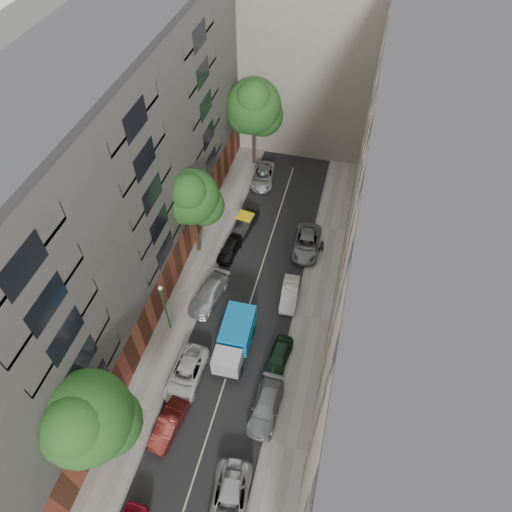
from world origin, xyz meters
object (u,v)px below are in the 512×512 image
(lamp_post, at_px, (164,303))
(car_left_2, at_px, (186,374))
(tarp_truck, at_px, (235,339))
(tree_far, at_px, (254,109))
(car_left_3, at_px, (209,294))
(tree_near, at_px, (87,421))
(car_left_4, at_px, (230,249))
(tree_mid, at_px, (192,199))
(car_right_0, at_px, (229,502))
(car_left_5, at_px, (245,224))
(car_right_1, at_px, (266,407))
(car_right_2, at_px, (278,357))
(car_right_4, at_px, (306,243))
(car_left_6, at_px, (263,176))
(car_left_1, at_px, (169,425))
(car_right_3, at_px, (290,294))
(pedestrian, at_px, (321,247))

(lamp_post, bearing_deg, car_left_2, -53.61)
(tarp_truck, relative_size, tree_far, 0.55)
(car_left_3, relative_size, tree_near, 0.52)
(car_left_4, distance_m, tree_mid, 6.74)
(car_left_3, bearing_deg, car_right_0, -57.43)
(car_left_3, bearing_deg, lamp_post, -111.24)
(car_left_3, relative_size, lamp_post, 0.90)
(car_right_0, bearing_deg, car_left_5, 95.70)
(car_right_1, relative_size, tree_far, 0.46)
(tarp_truck, distance_m, car_right_0, 11.46)
(car_left_4, relative_size, car_right_2, 0.96)
(tree_near, bearing_deg, tree_far, 87.83)
(car_right_0, relative_size, car_right_4, 1.01)
(car_left_6, relative_size, lamp_post, 0.88)
(car_left_2, distance_m, tree_near, 9.50)
(tree_near, bearing_deg, car_right_4, 67.28)
(car_left_6, relative_size, car_right_0, 0.94)
(car_right_0, relative_size, car_right_2, 1.36)
(car_left_5, distance_m, car_right_0, 25.10)
(car_left_1, distance_m, tree_mid, 18.05)
(car_left_5, bearing_deg, car_right_0, -68.14)
(car_left_6, xyz_separation_m, car_right_0, (5.60, -32.07, 0.04))
(car_left_1, bearing_deg, tree_mid, 109.00)
(tree_near, xyz_separation_m, tree_far, (1.29, 33.93, 0.46))
(car_left_4, xyz_separation_m, lamp_post, (-2.43, -9.29, 3.04))
(tarp_truck, distance_m, tree_near, 12.87)
(car_left_1, bearing_deg, car_left_3, 101.04)
(car_right_2, bearing_deg, car_left_5, 121.26)
(car_left_5, distance_m, car_right_2, 15.03)
(car_right_2, xyz_separation_m, tree_mid, (-9.87, 9.49, 6.04))
(car_right_3, height_order, tree_far, tree_far)
(car_left_1, bearing_deg, car_right_2, 55.46)
(car_right_4, relative_size, tree_mid, 0.54)
(tree_near, height_order, tree_mid, tree_near)
(car_left_3, xyz_separation_m, car_right_2, (7.17, -4.40, -0.08))
(car_left_2, bearing_deg, car_right_1, -7.51)
(car_right_0, distance_m, tree_far, 36.09)
(tarp_truck, relative_size, car_right_3, 1.43)
(car_right_3, bearing_deg, tree_mid, 157.01)
(car_left_4, relative_size, tree_far, 0.36)
(tarp_truck, xyz_separation_m, car_left_3, (-3.56, 4.18, -0.70))
(car_right_2, bearing_deg, car_right_4, 96.05)
(car_left_2, height_order, tree_mid, tree_mid)
(car_right_2, xyz_separation_m, pedestrian, (1.45, 12.15, 0.28))
(lamp_post, bearing_deg, car_left_3, 58.83)
(tree_near, relative_size, lamp_post, 1.73)
(tarp_truck, bearing_deg, tree_mid, 122.24)
(tarp_truck, distance_m, car_right_4, 12.72)
(tarp_truck, relative_size, car_left_3, 1.13)
(tree_near, bearing_deg, car_right_1, 31.85)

